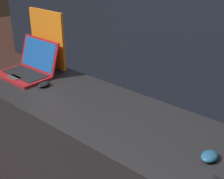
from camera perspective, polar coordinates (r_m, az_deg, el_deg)
name	(u,v)px	position (r m, az deg, el deg)	size (l,w,h in m)	color
display_counter	(114,178)	(2.04, 0.28, -15.90)	(2.17, 0.63, 0.93)	black
laptop_front	(29,67)	(2.37, -14.89, 3.95)	(0.40, 0.33, 0.25)	maroon
mouse_front	(44,84)	(2.16, -12.31, 0.91)	(0.06, 0.10, 0.03)	black
promo_stand_front	(48,41)	(2.43, -11.66, 8.60)	(0.37, 0.07, 0.45)	black
mouse_back	(210,156)	(1.49, 17.40, -11.57)	(0.07, 0.10, 0.03)	navy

